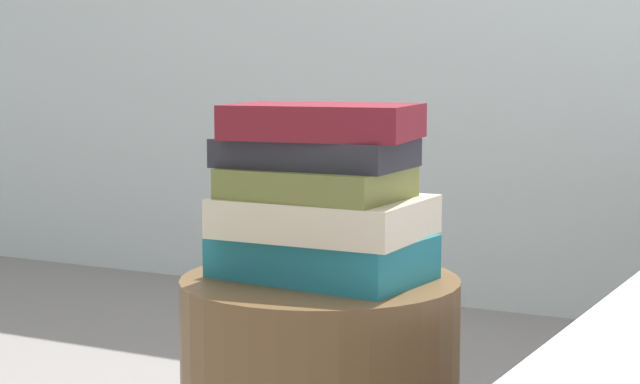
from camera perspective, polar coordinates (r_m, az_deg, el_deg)
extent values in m
cube|color=#1E727F|center=(1.49, 0.14, -3.49)|extent=(0.30, 0.21, 0.06)
cube|color=beige|center=(1.47, 0.26, -1.31)|extent=(0.27, 0.20, 0.05)
cube|color=olive|center=(1.46, -0.29, 0.51)|extent=(0.24, 0.18, 0.04)
cube|color=#28282D|center=(1.47, -0.32, 2.14)|extent=(0.26, 0.16, 0.04)
cube|color=maroon|center=(1.46, 0.17, 3.85)|extent=(0.28, 0.21, 0.05)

